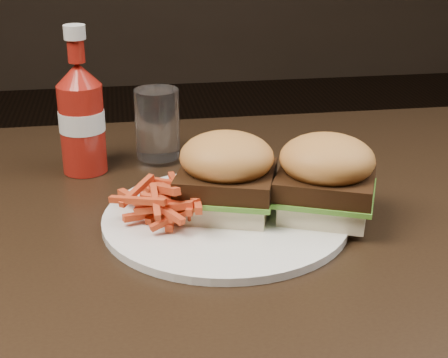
{
  "coord_description": "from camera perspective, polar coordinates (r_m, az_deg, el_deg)",
  "views": [
    {
      "loc": [
        -0.04,
        -0.69,
        1.1
      ],
      "look_at": [
        0.07,
        0.02,
        0.8
      ],
      "focal_mm": 55.0,
      "sensor_mm": 36.0,
      "label": 1
    }
  ],
  "objects": [
    {
      "name": "dining_table",
      "position": [
        0.78,
        -4.98,
        -5.5
      ],
      "size": [
        1.2,
        0.8,
        0.04
      ],
      "primitive_type": "cube",
      "color": "black",
      "rests_on": "ground"
    },
    {
      "name": "plate",
      "position": [
        0.78,
        0.12,
        -3.32
      ],
      "size": [
        0.28,
        0.28,
        0.01
      ],
      "primitive_type": "cylinder",
      "color": "white",
      "rests_on": "dining_table"
    },
    {
      "name": "sandwich_half_a",
      "position": [
        0.78,
        0.22,
        -1.97
      ],
      "size": [
        0.12,
        0.11,
        0.02
      ],
      "primitive_type": "cube",
      "rotation": [
        0.0,
        0.0,
        -0.32
      ],
      "color": "beige",
      "rests_on": "plate"
    },
    {
      "name": "sandwich_half_b",
      "position": [
        0.79,
        8.33,
        -2.16
      ],
      "size": [
        0.12,
        0.12,
        0.02
      ],
      "primitive_type": "cube",
      "rotation": [
        0.0,
        0.0,
        -0.4
      ],
      "color": "beige",
      "rests_on": "plate"
    },
    {
      "name": "fries_pile",
      "position": [
        0.77,
        -4.39,
        -1.52
      ],
      "size": [
        0.13,
        0.13,
        0.04
      ],
      "primitive_type": null,
      "rotation": [
        0.0,
        0.0,
        -0.33
      ],
      "color": "#CB512E",
      "rests_on": "plate"
    },
    {
      "name": "ketchup_bottle",
      "position": [
        0.93,
        -11.68,
        4.1
      ],
      "size": [
        0.07,
        0.07,
        0.12
      ],
      "primitive_type": "cylinder",
      "rotation": [
        0.0,
        0.0,
        0.21
      ],
      "color": "maroon",
      "rests_on": "dining_table"
    },
    {
      "name": "tumbler",
      "position": [
        0.95,
        -5.56,
        4.62
      ],
      "size": [
        0.07,
        0.07,
        0.1
      ],
      "primitive_type": "cylinder",
      "rotation": [
        0.0,
        0.0,
        -0.24
      ],
      "color": "white",
      "rests_on": "dining_table"
    }
  ]
}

